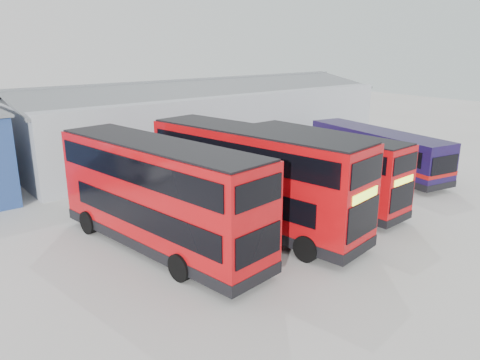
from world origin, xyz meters
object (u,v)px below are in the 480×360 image
at_px(maintenance_shed, 201,118).
at_px(double_decker_right, 322,170).
at_px(single_decker_blue, 376,152).
at_px(double_decker_left, 159,197).
at_px(double_decker_centre, 254,180).

height_order(maintenance_shed, double_decker_right, maintenance_shed).
bearing_deg(single_decker_blue, double_decker_left, 15.45).
bearing_deg(double_decker_centre, double_decker_left, 162.55).
distance_m(double_decker_left, double_decker_centre, 4.77).
height_order(maintenance_shed, single_decker_blue, maintenance_shed).
relative_size(double_decker_centre, double_decker_right, 1.21).
height_order(double_decker_left, single_decker_blue, double_decker_left).
bearing_deg(single_decker_blue, double_decker_centre, 20.38).
relative_size(double_decker_left, double_decker_centre, 0.98).
height_order(maintenance_shed, double_decker_centre, maintenance_shed).
bearing_deg(double_decker_centre, single_decker_blue, 1.20).
relative_size(maintenance_shed, double_decker_right, 3.12).
bearing_deg(double_decker_left, double_decker_centre, 163.60).
distance_m(double_decker_left, single_decker_blue, 17.77).
xyz_separation_m(double_decker_left, double_decker_centre, (4.72, -0.72, 0.05)).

